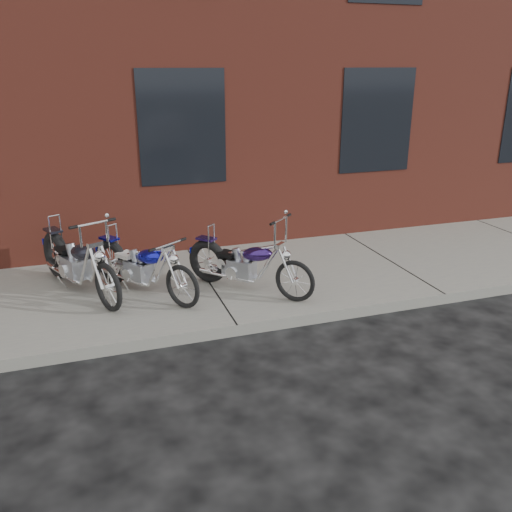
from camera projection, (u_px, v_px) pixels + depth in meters
name	position (u px, v px, depth m)	size (l,w,h in m)	color
ground	(238.00, 336.00, 6.64)	(120.00, 120.00, 0.00)	black
sidewalk	(209.00, 286.00, 7.95)	(22.00, 3.00, 0.15)	gray
building_brick	(137.00, 25.00, 12.46)	(22.00, 10.00, 8.00)	brown
chopper_purple	(246.00, 266.00, 7.50)	(1.41, 1.55, 1.12)	black
chopper_blue	(142.00, 268.00, 7.39)	(1.22, 1.74, 0.89)	black
chopper_third	(78.00, 265.00, 7.43)	(1.01, 2.08, 1.13)	black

